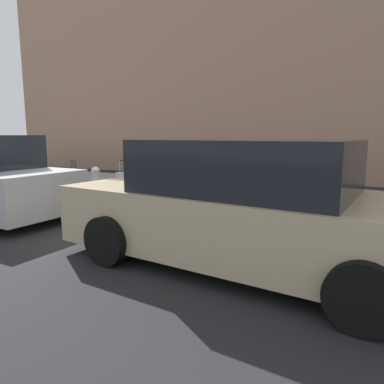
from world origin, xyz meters
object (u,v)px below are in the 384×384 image
at_px(suitcase_navy_5, 160,188).
at_px(suitcase_olive_6, 141,191).
at_px(suitcase_maroon_4, 182,194).
at_px(parked_car_beige_0, 246,207).
at_px(suitcase_silver_7, 125,186).
at_px(suitcase_red_1, 248,201).
at_px(suitcase_teal_3, 201,194).
at_px(suitcase_silver_0, 273,204).
at_px(bollard_post, 74,178).
at_px(fire_hydrant, 96,181).
at_px(suitcase_black_2, 225,192).

relative_size(suitcase_navy_5, suitcase_olive_6, 1.23).
height_order(suitcase_maroon_4, parked_car_beige_0, parked_car_beige_0).
height_order(suitcase_navy_5, suitcase_silver_7, suitcase_navy_5).
bearing_deg(parked_car_beige_0, suitcase_olive_6, -33.14).
relative_size(suitcase_maroon_4, suitcase_navy_5, 0.56).
bearing_deg(suitcase_maroon_4, parked_car_beige_0, 135.15).
distance_m(suitcase_red_1, suitcase_olive_6, 2.58).
height_order(suitcase_teal_3, suitcase_navy_5, suitcase_navy_5).
relative_size(suitcase_silver_0, bollard_post, 0.62).
xyz_separation_m(suitcase_navy_5, parked_car_beige_0, (-2.79, 2.17, 0.24)).
bearing_deg(suitcase_silver_7, suitcase_red_1, 179.91).
xyz_separation_m(bollard_post, parked_car_beige_0, (-5.30, 2.05, 0.16)).
bearing_deg(parked_car_beige_0, suitcase_silver_7, -29.84).
xyz_separation_m(suitcase_silver_0, parked_car_beige_0, (-0.27, 2.15, 0.36)).
height_order(suitcase_maroon_4, bollard_post, bollard_post).
bearing_deg(fire_hydrant, suitcase_teal_3, -179.62).
distance_m(suitcase_red_1, parked_car_beige_0, 2.32).
bearing_deg(bollard_post, suitcase_navy_5, -177.23).
bearing_deg(fire_hydrant, bollard_post, 14.33).
height_order(suitcase_teal_3, parked_car_beige_0, parked_car_beige_0).
bearing_deg(parked_car_beige_0, fire_hydrant, -25.00).
xyz_separation_m(suitcase_navy_5, suitcase_olive_6, (0.54, -0.00, -0.10)).
bearing_deg(suitcase_red_1, parked_car_beige_0, 109.08).
relative_size(suitcase_silver_0, suitcase_silver_7, 0.59).
distance_m(suitcase_black_2, fire_hydrant, 3.45).
xyz_separation_m(suitcase_red_1, suitcase_maroon_4, (1.53, -0.10, 0.00)).
height_order(suitcase_maroon_4, suitcase_silver_7, suitcase_silver_7).
relative_size(suitcase_black_2, suitcase_silver_7, 1.11).
height_order(suitcase_navy_5, parked_car_beige_0, parked_car_beige_0).
xyz_separation_m(suitcase_black_2, suitcase_silver_7, (2.53, 0.05, -0.06)).
xyz_separation_m(suitcase_red_1, fire_hydrant, (3.96, -0.03, 0.14)).
bearing_deg(suitcase_silver_7, parked_car_beige_0, 150.16).
xyz_separation_m(suitcase_olive_6, parked_car_beige_0, (-3.33, 2.17, 0.35)).
bearing_deg(suitcase_red_1, suitcase_black_2, -5.64).
bearing_deg(fire_hydrant, suitcase_silver_7, 178.52).
bearing_deg(suitcase_black_2, fire_hydrant, 0.36).
bearing_deg(suitcase_silver_7, bollard_post, 4.78).
bearing_deg(suitcase_black_2, suitcase_teal_3, 0.25).
bearing_deg(suitcase_navy_5, suitcase_red_1, -180.00).
relative_size(suitcase_red_1, suitcase_maroon_4, 1.31).
xyz_separation_m(suitcase_teal_3, bollard_post, (3.51, 0.17, 0.16)).
xyz_separation_m(suitcase_black_2, suitcase_maroon_4, (1.02, -0.05, -0.13)).
xyz_separation_m(suitcase_maroon_4, fire_hydrant, (2.43, 0.07, 0.13)).
relative_size(suitcase_red_1, bollard_post, 0.83).
relative_size(suitcase_silver_0, suitcase_olive_6, 0.67).
distance_m(suitcase_red_1, suitcase_maroon_4, 1.54).
relative_size(suitcase_silver_0, parked_car_beige_0, 0.12).
distance_m(suitcase_olive_6, bollard_post, 1.98).
xyz_separation_m(suitcase_black_2, suitcase_teal_3, (0.53, 0.00, -0.09)).
distance_m(suitcase_maroon_4, suitcase_silver_7, 1.51).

